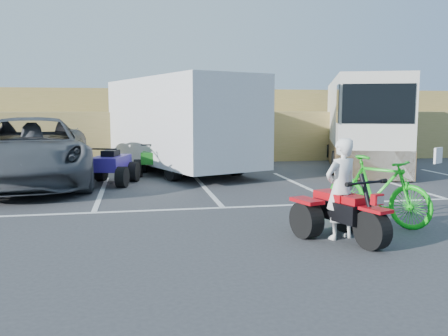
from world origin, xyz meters
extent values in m
plane|color=#353538|center=(0.00, 0.00, 0.00)|extent=(100.00, 100.00, 0.00)
cube|color=white|center=(-2.70, 5.00, 0.00)|extent=(0.12, 5.00, 0.01)
cube|color=white|center=(0.00, 5.00, 0.00)|extent=(0.12, 5.00, 0.01)
cube|color=white|center=(2.70, 5.00, 0.00)|extent=(0.12, 5.00, 0.01)
cube|color=white|center=(5.40, 5.00, 0.00)|extent=(0.12, 5.00, 0.01)
cube|color=white|center=(0.00, 2.40, 0.00)|extent=(28.00, 0.12, 0.01)
cube|color=olive|center=(0.00, 14.00, 1.00)|extent=(40.00, 6.00, 2.00)
cube|color=olive|center=(0.00, 17.50, 2.00)|extent=(40.00, 4.00, 2.20)
imported|color=white|center=(1.43, -0.36, 0.83)|extent=(0.70, 0.56, 1.65)
imported|color=#14BF19|center=(2.52, 0.47, 0.63)|extent=(1.63, 2.07, 1.25)
imported|color=#43454A|center=(-4.70, 6.55, 0.94)|extent=(3.98, 7.14, 1.89)
cube|color=silver|center=(-0.30, 8.47, 1.73)|extent=(4.92, 7.21, 2.79)
cylinder|color=black|center=(-0.30, 8.47, 0.39)|extent=(2.57, 1.62, 0.78)
cube|color=silver|center=(6.59, 9.22, 1.62)|extent=(5.16, 8.94, 3.14)
cube|color=brown|center=(6.59, 9.22, 0.48)|extent=(5.20, 8.95, 0.87)
cube|color=black|center=(5.03, 5.13, 2.27)|extent=(1.88, 0.73, 1.14)
camera|label=1|loc=(-1.85, -7.44, 2.10)|focal=38.00mm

